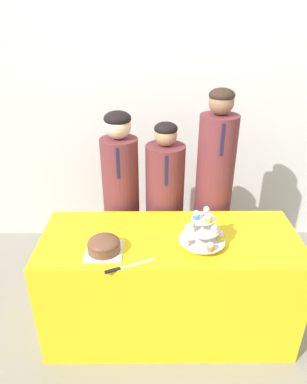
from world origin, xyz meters
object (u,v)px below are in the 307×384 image
(student_2, at_px, (213,200))
(cake_knife, at_px, (122,268))
(student_1, at_px, (164,214))
(cupcake_stand, at_px, (203,230))
(student_0, at_px, (122,208))
(round_cake, at_px, (104,245))

(student_2, bearing_deg, cake_knife, -128.37)
(cake_knife, relative_size, student_1, 0.20)
(student_1, bearing_deg, cake_knife, -108.43)
(cake_knife, xyz_separation_m, student_1, (0.27, 0.80, -0.13))
(cupcake_stand, relative_size, student_0, 0.19)
(student_1, bearing_deg, round_cake, -120.41)
(cake_knife, height_order, cupcake_stand, cupcake_stand)
(student_0, relative_size, student_1, 1.06)
(round_cake, xyz_separation_m, cake_knife, (0.11, -0.15, -0.05))
(round_cake, xyz_separation_m, student_2, (0.75, 0.65, -0.06))
(cupcake_stand, height_order, student_2, student_2)
(round_cake, height_order, cupcake_stand, cupcake_stand)
(student_0, bearing_deg, student_2, 0.00)
(cake_knife, bearing_deg, student_1, 48.84)
(cake_knife, distance_m, cupcake_stand, 0.53)
(student_2, bearing_deg, cupcake_stand, -105.18)
(student_1, height_order, student_2, student_2)
(student_0, distance_m, student_2, 0.70)
(round_cake, height_order, student_1, student_1)
(student_0, bearing_deg, student_1, -0.00)
(cupcake_stand, xyz_separation_m, student_1, (-0.21, 0.59, -0.24))
(student_0, height_order, student_2, student_2)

